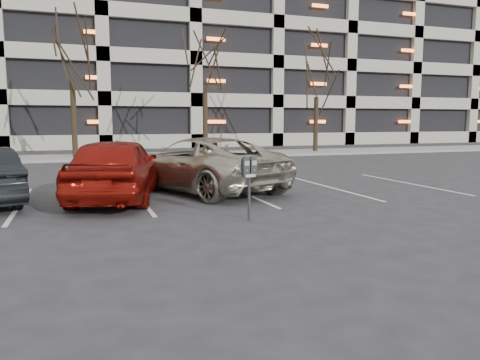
{
  "coord_description": "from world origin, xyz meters",
  "views": [
    {
      "loc": [
        -2.83,
        -9.77,
        1.97
      ],
      "look_at": [
        -0.13,
        -1.98,
        0.92
      ],
      "focal_mm": 35.0,
      "sensor_mm": 36.0,
      "label": 1
    }
  ],
  "objects": [
    {
      "name": "car_red",
      "position": [
        -1.97,
        2.14,
        0.8
      ],
      "size": [
        2.98,
        5.0,
        1.6
      ],
      "primitive_type": "imported",
      "rotation": [
        0.0,
        0.0,
        2.89
      ],
      "color": "maroon",
      "rests_on": "ground"
    },
    {
      "name": "stall_lines",
      "position": [
        -1.4,
        2.3,
        0.01
      ],
      "size": [
        16.9,
        5.2,
        0.0
      ],
      "color": "silver",
      "rests_on": "ground"
    },
    {
      "name": "suv_silver",
      "position": [
        0.44,
        3.04,
        0.76
      ],
      "size": [
        4.35,
        5.99,
        1.52
      ],
      "rotation": [
        0.0,
        0.0,
        3.52
      ],
      "color": "#B4AE99",
      "rests_on": "ground"
    },
    {
      "name": "sidewalk",
      "position": [
        0.0,
        16.0,
        0.06
      ],
      "size": [
        80.0,
        4.0,
        0.12
      ],
      "primitive_type": "cube",
      "color": "gray",
      "rests_on": "ground"
    },
    {
      "name": "ground",
      "position": [
        0.0,
        0.0,
        0.0
      ],
      "size": [
        140.0,
        140.0,
        0.0
      ],
      "primitive_type": "plane",
      "color": "#28282B",
      "rests_on": "ground"
    },
    {
      "name": "tree_c",
      "position": [
        4.0,
        16.0,
        5.67
      ],
      "size": [
        3.45,
        3.45,
        7.85
      ],
      "color": "black",
      "rests_on": "ground"
    },
    {
      "name": "tree_b",
      "position": [
        -3.0,
        16.0,
        6.42
      ],
      "size": [
        3.91,
        3.91,
        8.88
      ],
      "color": "black",
      "rests_on": "ground"
    },
    {
      "name": "parking_meter",
      "position": [
        0.33,
        -1.19,
        0.96
      ],
      "size": [
        0.34,
        0.18,
        1.25
      ],
      "rotation": [
        0.0,
        0.0,
        0.2
      ],
      "color": "black",
      "rests_on": "ground"
    },
    {
      "name": "parking_garage",
      "position": [
        12.0,
        33.84,
        9.26
      ],
      "size": [
        52.0,
        20.0,
        19.0
      ],
      "color": "black",
      "rests_on": "ground"
    },
    {
      "name": "tree_d",
      "position": [
        11.0,
        16.0,
        5.45
      ],
      "size": [
        3.32,
        3.32,
        7.55
      ],
      "color": "black",
      "rests_on": "ground"
    }
  ]
}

